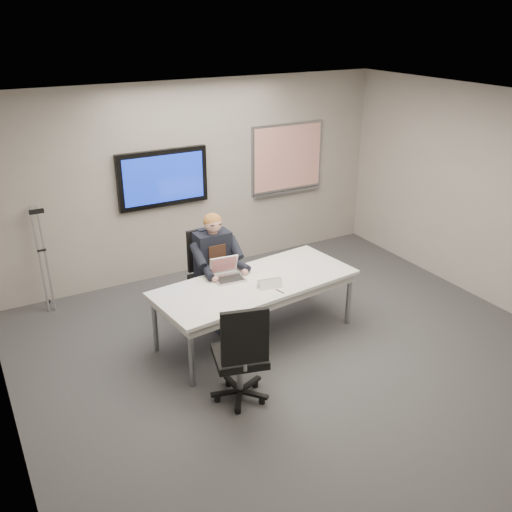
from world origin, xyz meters
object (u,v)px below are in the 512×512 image
laptop (227,273)px  conference_table (256,288)px  seated_person (220,282)px  office_chair_near (241,371)px  office_chair_far (211,289)px

laptop → conference_table: bearing=-39.1°
seated_person → conference_table: bearing=-67.5°
office_chair_near → laptop: (0.48, 1.27, 0.45)m
seated_person → laptop: seated_person is taller
conference_table → office_chair_near: office_chair_near is taller
office_chair_far → seated_person: size_ratio=0.80×
seated_person → laptop: bearing=-96.8°
conference_table → office_chair_far: 0.87m
seated_person → office_chair_near: bearing=-108.9°
office_chair_far → seated_person: (0.00, -0.27, 0.22)m
office_chair_near → laptop: size_ratio=3.06×
conference_table → office_chair_far: office_chair_far is taller
office_chair_far → office_chair_near: (-0.51, -1.80, 0.01)m
office_chair_near → seated_person: (0.51, 1.54, 0.21)m
office_chair_far → laptop: 0.70m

